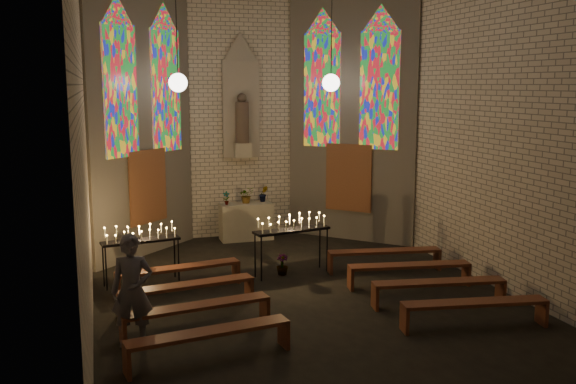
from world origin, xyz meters
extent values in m
plane|color=black|center=(0.00, 0.00, 0.00)|extent=(12.00, 12.00, 0.00)
cube|color=beige|center=(0.00, 6.00, 3.50)|extent=(8.00, 0.02, 7.00)
cube|color=beige|center=(0.00, -6.00, 3.50)|extent=(8.00, 0.02, 7.00)
cube|color=beige|center=(-4.00, 0.00, 3.50)|extent=(0.02, 12.00, 7.00)
cube|color=beige|center=(4.00, 0.00, 3.50)|extent=(0.02, 12.00, 7.00)
cube|color=beige|center=(-2.75, 4.75, 3.50)|extent=(2.72, 2.72, 7.00)
cube|color=beige|center=(2.75, 4.75, 3.50)|extent=(2.72, 2.72, 7.00)
cube|color=#4C3F8C|center=(-3.21, 4.06, 4.00)|extent=(0.78, 0.78, 3.00)
cube|color=#4C3F8C|center=(-2.06, 5.21, 4.00)|extent=(0.78, 0.78, 3.00)
cube|color=#4C3F8C|center=(2.06, 5.21, 4.00)|extent=(0.78, 0.78, 3.00)
cube|color=#4C3F8C|center=(3.21, 4.06, 4.00)|extent=(0.78, 0.78, 3.00)
cube|color=brown|center=(-2.63, 4.63, 1.70)|extent=(0.95, 0.95, 1.80)
cube|color=brown|center=(2.63, 4.63, 1.70)|extent=(0.95, 0.95, 1.80)
cube|color=gray|center=(0.00, 5.92, 3.50)|extent=(1.00, 0.12, 2.60)
cone|color=gray|center=(0.00, 5.92, 5.15)|extent=(1.00, 1.00, 0.80)
cube|color=#B4AD93|center=(0.00, 5.78, 2.40)|extent=(0.45, 0.30, 0.40)
cylinder|color=brown|center=(0.00, 5.78, 3.15)|extent=(0.36, 0.36, 1.10)
sphere|color=brown|center=(0.00, 5.78, 3.80)|extent=(0.26, 0.26, 0.26)
sphere|color=white|center=(-1.90, 4.10, 4.20)|extent=(0.44, 0.44, 0.44)
cylinder|color=black|center=(-1.90, 4.10, 5.60)|extent=(0.02, 0.02, 2.80)
sphere|color=white|center=(1.90, 4.10, 4.20)|extent=(0.44, 0.44, 0.44)
cylinder|color=black|center=(1.90, 4.10, 5.60)|extent=(0.02, 0.02, 2.80)
cube|color=#B4AD93|center=(0.00, 5.45, 0.50)|extent=(1.40, 0.60, 1.00)
imported|color=#4C723F|center=(-0.55, 5.38, 1.18)|extent=(0.21, 0.17, 0.36)
imported|color=#4C723F|center=(0.02, 5.47, 1.22)|extent=(0.45, 0.41, 0.44)
imported|color=#4C723F|center=(0.52, 5.55, 1.22)|extent=(0.24, 0.20, 0.44)
imported|color=#4C723F|center=(0.02, 2.02, 0.23)|extent=(0.33, 0.33, 0.46)
cube|color=black|center=(-3.00, 2.27, 0.93)|extent=(1.66, 0.64, 0.05)
cylinder|color=black|center=(-3.72, 2.00, 0.45)|extent=(0.03, 0.03, 0.91)
cylinder|color=black|center=(-2.23, 2.24, 0.45)|extent=(0.03, 0.03, 0.91)
cylinder|color=black|center=(-3.77, 2.30, 0.45)|extent=(0.03, 0.03, 0.91)
cylinder|color=black|center=(-2.28, 2.54, 0.45)|extent=(0.03, 0.03, 0.91)
cube|color=black|center=(0.23, 2.01, 1.00)|extent=(1.78, 0.73, 0.05)
cylinder|color=black|center=(-0.54, 1.70, 0.49)|extent=(0.03, 0.03, 0.98)
cylinder|color=black|center=(1.06, 2.00, 0.49)|extent=(0.03, 0.03, 0.98)
cylinder|color=black|center=(-0.60, 2.02, 0.49)|extent=(0.03, 0.03, 0.98)
cylinder|color=black|center=(1.00, 2.32, 0.49)|extent=(0.03, 0.03, 0.98)
cube|color=#5A2B19|center=(-2.30, 1.63, 0.46)|extent=(2.58, 0.74, 0.06)
cube|color=#5A2B19|center=(-3.53, 1.44, 0.23)|extent=(0.12, 0.36, 0.46)
cube|color=#5A2B19|center=(-1.07, 1.82, 0.23)|extent=(0.12, 0.36, 0.46)
cube|color=#5A2B19|center=(2.30, 1.63, 0.46)|extent=(2.58, 0.74, 0.06)
cube|color=#5A2B19|center=(1.07, 1.82, 0.23)|extent=(0.12, 0.36, 0.46)
cube|color=#5A2B19|center=(3.53, 1.44, 0.23)|extent=(0.12, 0.36, 0.46)
cube|color=#5A2B19|center=(-2.30, 0.43, 0.46)|extent=(2.58, 0.74, 0.06)
cube|color=#5A2B19|center=(-3.53, 0.24, 0.23)|extent=(0.12, 0.36, 0.46)
cube|color=#5A2B19|center=(-1.07, 0.62, 0.23)|extent=(0.12, 0.36, 0.46)
cube|color=#5A2B19|center=(2.30, 0.43, 0.46)|extent=(2.58, 0.74, 0.06)
cube|color=#5A2B19|center=(1.07, 0.62, 0.23)|extent=(0.12, 0.36, 0.46)
cube|color=#5A2B19|center=(3.53, 0.24, 0.23)|extent=(0.12, 0.36, 0.46)
cube|color=#5A2B19|center=(-2.30, -0.77, 0.46)|extent=(2.58, 0.74, 0.06)
cube|color=#5A2B19|center=(-3.53, -0.96, 0.23)|extent=(0.12, 0.36, 0.46)
cube|color=#5A2B19|center=(-1.07, -0.58, 0.23)|extent=(0.12, 0.36, 0.46)
cube|color=#5A2B19|center=(2.30, -0.77, 0.46)|extent=(2.58, 0.74, 0.06)
cube|color=#5A2B19|center=(1.07, -0.58, 0.23)|extent=(0.12, 0.36, 0.46)
cube|color=#5A2B19|center=(3.53, -0.96, 0.23)|extent=(0.12, 0.36, 0.46)
cube|color=#5A2B19|center=(-2.30, -1.97, 0.46)|extent=(2.58, 0.74, 0.06)
cube|color=#5A2B19|center=(-3.53, -2.16, 0.23)|extent=(0.12, 0.36, 0.46)
cube|color=#5A2B19|center=(-1.07, -1.78, 0.23)|extent=(0.12, 0.36, 0.46)
cube|color=#5A2B19|center=(2.30, -1.97, 0.46)|extent=(2.58, 0.74, 0.06)
cube|color=#5A2B19|center=(1.07, -1.78, 0.23)|extent=(0.12, 0.36, 0.46)
cube|color=#5A2B19|center=(3.53, -2.16, 0.23)|extent=(0.12, 0.36, 0.46)
imported|color=#56545F|center=(-3.36, -1.01, 0.91)|extent=(0.72, 0.53, 1.83)
camera|label=1|loc=(-3.82, -11.12, 4.16)|focal=40.00mm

